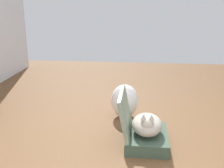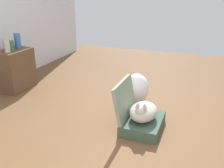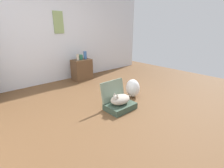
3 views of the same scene
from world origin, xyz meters
name	(u,v)px [view 1 (image 1 of 3)]	position (x,y,z in m)	size (l,w,h in m)	color
ground_plane	(125,155)	(0.00, 0.00, 0.00)	(7.68, 7.68, 0.00)	brown
suitcase_base	(146,138)	(0.23, -0.19, 0.06)	(0.53, 0.39, 0.11)	#384C3D
suitcase_lid	(125,113)	(0.23, 0.02, 0.31)	(0.53, 0.39, 0.04)	gray
cat	(147,124)	(0.22, -0.19, 0.20)	(0.48, 0.28, 0.23)	#B2A899
plastic_bag_white	(125,101)	(0.84, 0.06, 0.20)	(0.28, 0.31, 0.39)	white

